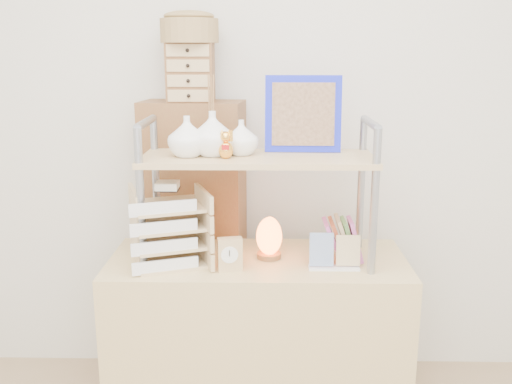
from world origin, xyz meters
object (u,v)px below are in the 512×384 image
Objects in this scene: salt_lamp at (269,237)px; desk at (258,342)px; cabinet at (196,245)px; letter_tray at (169,231)px.

desk is at bearing -170.61° from salt_lamp.
letter_tray is at bearing -89.59° from cabinet.
desk is 6.94× the size of salt_lamp.
desk is 0.89× the size of cabinet.
cabinet is at bearing 133.44° from salt_lamp.
letter_tray reaches higher than salt_lamp.
letter_tray is (-0.05, -0.43, 0.21)m from cabinet.
salt_lamp is (0.39, 0.07, -0.04)m from letter_tray.
salt_lamp is at bearing -39.90° from cabinet.
letter_tray is 0.40m from salt_lamp.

